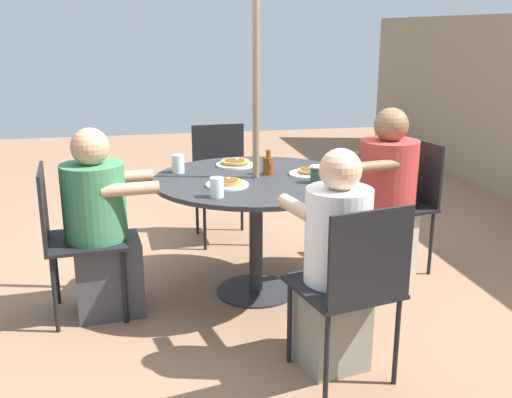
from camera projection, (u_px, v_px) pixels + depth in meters
name	position (u px, v px, depth m)	size (l,w,h in m)	color
ground_plane	(256.00, 292.00, 3.77)	(12.00, 12.00, 0.00)	#8C664C
patio_table	(256.00, 195.00, 3.60)	(1.23, 1.23, 0.74)	#28282B
umbrella_pole	(256.00, 118.00, 3.47)	(0.04, 0.04, 2.20)	#846B4C
patio_chair_north	(69.00, 232.00, 3.33)	(0.47, 0.47, 0.88)	black
diner_north	(102.00, 232.00, 3.38)	(0.39, 0.53, 1.08)	#3D3D42
patio_chair_east	(353.00, 282.00, 2.67)	(0.52, 0.52, 0.88)	black
diner_east	(334.00, 269.00, 2.83)	(0.49, 0.39, 1.09)	gray
patio_chair_south	(405.00, 196.00, 4.03)	(0.51, 0.51, 0.88)	black
diner_south	(383.00, 200.00, 3.97)	(0.46, 0.55, 1.11)	beige
patio_chair_west	(221.00, 174.00, 4.64)	(0.46, 0.46, 0.88)	black
pancake_plate_a	(227.00, 183.00, 3.37)	(0.24, 0.24, 0.05)	white
pancake_plate_b	(309.00, 173.00, 3.63)	(0.24, 0.24, 0.05)	white
pancake_plate_c	(235.00, 163.00, 3.86)	(0.24, 0.24, 0.05)	white
syrup_bottle	(268.00, 165.00, 3.63)	(0.09, 0.07, 0.15)	brown
coffee_cup	(317.00, 174.00, 3.44)	(0.09, 0.09, 0.10)	#33513D
drinking_glass_a	(178.00, 164.00, 3.68)	(0.08, 0.08, 0.11)	silver
drinking_glass_b	(217.00, 187.00, 3.14)	(0.07, 0.07, 0.11)	silver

